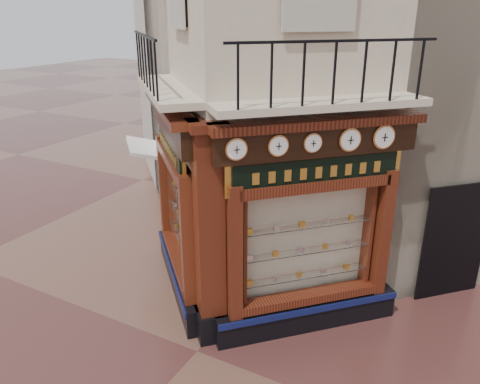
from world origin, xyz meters
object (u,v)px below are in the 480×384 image
Objects in this scene: clock_a at (236,149)px; clock_b at (278,146)px; corner_pilaster at (210,240)px; signboard_left at (171,148)px; clock_c at (313,143)px; signboard_right at (317,171)px; awning at (155,237)px; clock_d at (350,140)px; clock_e at (384,137)px.

clock_a reaches higher than clock_b.
signboard_left is at bearing 100.25° from corner_pilaster.
clock_c is 0.14× the size of signboard_right.
awning is at bearing 115.85° from signboard_right.
clock_b is 1.23m from clock_d.
clock_b reaches higher than signboard_left.
clock_b is 0.84× the size of clock_e.
signboard_left is (-3.79, -0.71, -0.52)m from clock_e.
signboard_right is at bearing 174.32° from clock_e.
corner_pilaster is 2.83m from clock_d.
signboard_right is (0.91, 1.07, -0.52)m from clock_a.
clock_e is at bearing -8.49° from corner_pilaster.
clock_b is 1.85m from clock_e.
corner_pilaster is at bearing 164.97° from clock_c.
corner_pilaster is 10.21× the size of clock_d.
clock_a is at bearing -163.07° from signboard_left.
corner_pilaster is 3.34m from clock_e.
signboard_left is at bearing 139.60° from clock_d.
signboard_right is (0.03, 0.19, -0.52)m from clock_c.
clock_a is at bearing 180.00° from clock_e.
clock_a reaches higher than clock_c.
clock_b is at bearing -148.56° from signboard_left.
clock_b is 0.15× the size of signboard_right.
clock_d reaches higher than clock_a.
signboard_left is 2.92m from signboard_right.
awning is at bearing 119.96° from clock_d.
clock_e is (1.31, 1.31, 0.00)m from clock_b.
awning is at bearing 4.07° from signboard_left.
clock_a is at bearing -180.00° from clock_c.
clock_d is 0.96× the size of clock_e.
clock_d is 0.62m from clock_e.
corner_pilaster is 1.77× the size of signboard_right.
clock_d reaches higher than awning.
clock_a is 2.52m from clock_e.
signboard_left is at bearing 106.93° from clock_a.
signboard_left is 0.86× the size of signboard_right.
awning is (-3.96, 2.76, -3.62)m from clock_a.
clock_d is 0.72m from signboard_right.
clock_c is 0.56m from signboard_right.
awning is (-4.84, 1.88, -3.62)m from clock_c.
clock_a is 0.67m from clock_b.
corner_pilaster is 9.77× the size of clock_e.
awning is 4.04m from signboard_left.
clock_d is 0.20× the size of signboard_left.
clock_a is (0.55, -0.06, 1.67)m from corner_pilaster.
signboard_left is (-1.46, 1.01, 1.15)m from corner_pilaster.
corner_pilaster is at bearing 169.75° from signboard_right.
clock_e reaches higher than clock_a.
clock_c is at bearing 0.00° from clock_a.
clock_a is 0.18× the size of signboard_left.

